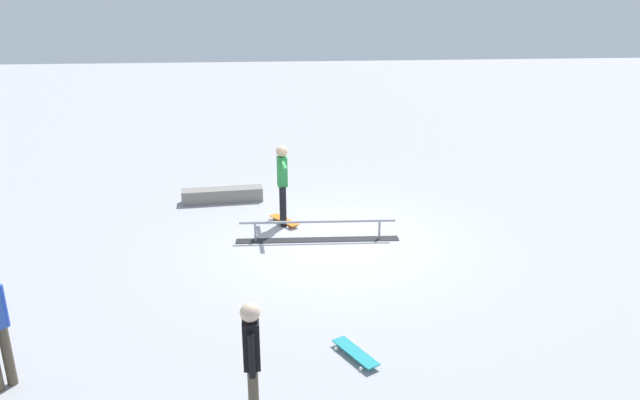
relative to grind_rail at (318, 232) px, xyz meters
The scene contains 7 objects.
ground_plane 0.34m from the grind_rail, 166.52° to the left, with size 60.00×60.00×0.00m, color #9E9EA3.
grind_rail is the anchor object (origin of this frame).
skate_ledge 3.11m from the grind_rail, 50.85° to the right, with size 1.81×0.38×0.31m, color gray.
skater_main 1.33m from the grind_rail, 53.23° to the right, with size 0.23×1.35×1.68m.
skateboard_main 1.11m from the grind_rail, 56.38° to the right, with size 0.61×0.78×0.09m.
bystander_black_shirt 5.30m from the grind_rail, 77.34° to the left, with size 0.21×0.35×1.55m.
loose_skateboard_teal 3.93m from the grind_rail, 92.24° to the left, with size 0.56×0.80×0.09m.
Camera 1 is at (1.21, 10.52, 4.60)m, focal length 33.57 mm.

